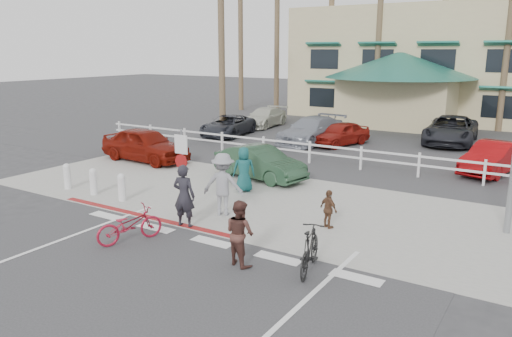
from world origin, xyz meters
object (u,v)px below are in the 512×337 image
Objects in this scene: bike_black at (310,249)px; car_red_compact at (145,145)px; car_white_sedan at (260,163)px; sign_post at (182,167)px; bike_red at (130,225)px.

bike_black is 13.27m from car_red_compact.
car_red_compact is at bearing 101.18° from car_white_sedan.
car_white_sedan is (-0.14, 4.78, -0.81)m from sign_post.
sign_post is 7.90m from car_red_compact.
sign_post is 5.64m from bike_black.
car_red_compact is (-6.12, 0.00, 0.12)m from car_white_sedan.
car_white_sedan is (-0.58, 7.48, 0.17)m from bike_red.
sign_post is at bearing -58.41° from bike_red.
sign_post is 1.62× the size of bike_red.
car_white_sedan is at bearing 91.66° from sign_post.
car_white_sedan reaches higher than bike_red.
bike_black is 0.40× the size of car_red_compact.
car_red_compact reaches higher than car_white_sedan.
car_red_compact is at bearing -43.66° from bike_black.
car_red_compact is (-6.26, 4.78, -0.69)m from sign_post.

